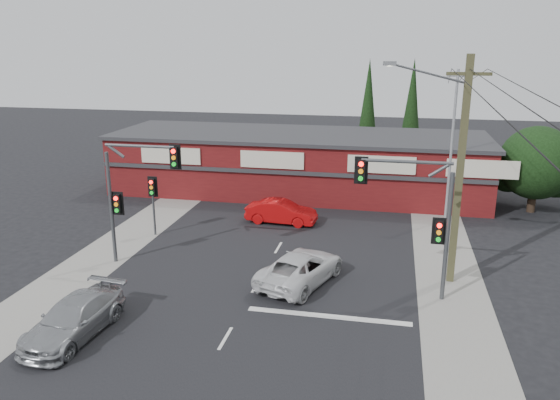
% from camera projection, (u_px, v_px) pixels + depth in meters
% --- Properties ---
extents(ground, '(120.00, 120.00, 0.00)m').
position_uv_depth(ground, '(252.00, 292.00, 23.67)').
color(ground, black).
rests_on(ground, ground).
extents(road_strip, '(14.00, 70.00, 0.01)m').
position_uv_depth(road_strip, '(277.00, 251.00, 28.37)').
color(road_strip, black).
rests_on(road_strip, ground).
extents(verge_left, '(3.00, 70.00, 0.02)m').
position_uv_depth(verge_left, '(126.00, 239.00, 30.03)').
color(verge_left, gray).
rests_on(verge_left, ground).
extents(verge_right, '(3.00, 70.00, 0.02)m').
position_uv_depth(verge_right, '(446.00, 264.00, 26.70)').
color(verge_right, gray).
rests_on(verge_right, ground).
extents(stop_line, '(6.50, 0.35, 0.01)m').
position_uv_depth(stop_line, '(328.00, 316.00, 21.57)').
color(stop_line, silver).
rests_on(stop_line, ground).
extents(white_suv, '(3.87, 5.57, 1.41)m').
position_uv_depth(white_suv, '(301.00, 268.00, 24.45)').
color(white_suv, silver).
rests_on(white_suv, ground).
extents(silver_suv, '(2.31, 4.90, 1.38)m').
position_uv_depth(silver_suv, '(74.00, 319.00, 19.99)').
color(silver_suv, '#9EA1A3').
rests_on(silver_suv, ground).
extents(red_sedan, '(4.31, 1.77, 1.39)m').
position_uv_depth(red_sedan, '(281.00, 212.00, 32.58)').
color(red_sedan, '#B90B0C').
rests_on(red_sedan, ground).
extents(lane_dashes, '(0.12, 62.54, 0.01)m').
position_uv_depth(lane_dashes, '(301.00, 209.00, 35.39)').
color(lane_dashes, silver).
rests_on(lane_dashes, ground).
extents(shop_building, '(27.30, 8.40, 4.22)m').
position_uv_depth(shop_building, '(298.00, 162.00, 39.24)').
color(shop_building, '#521012').
rests_on(shop_building, ground).
extents(tree_cluster, '(5.90, 5.10, 5.50)m').
position_uv_depth(tree_cluster, '(538.00, 166.00, 34.50)').
color(tree_cluster, '#2D2116').
rests_on(tree_cluster, ground).
extents(conifer_near, '(1.80, 1.80, 9.25)m').
position_uv_depth(conifer_near, '(368.00, 106.00, 44.02)').
color(conifer_near, '#2D2116').
rests_on(conifer_near, ground).
extents(conifer_far, '(1.80, 1.80, 9.25)m').
position_uv_depth(conifer_far, '(412.00, 104.00, 45.22)').
color(conifer_far, '#2D2116').
rests_on(conifer_far, ground).
extents(traffic_mast_left, '(3.77, 0.27, 5.97)m').
position_uv_depth(traffic_mast_left, '(130.00, 186.00, 25.72)').
color(traffic_mast_left, '#47494C').
rests_on(traffic_mast_left, ground).
extents(traffic_mast_right, '(3.96, 0.27, 5.97)m').
position_uv_depth(traffic_mast_right, '(421.00, 208.00, 22.17)').
color(traffic_mast_right, '#47494C').
rests_on(traffic_mast_right, ground).
extents(pedestal_signal, '(0.55, 0.27, 3.38)m').
position_uv_depth(pedestal_signal, '(153.00, 194.00, 30.06)').
color(pedestal_signal, '#47494C').
rests_on(pedestal_signal, ground).
extents(utility_pole, '(4.38, 0.59, 10.00)m').
position_uv_depth(utility_pole, '(457.00, 165.00, 23.34)').
color(utility_pole, '#4D4A2B').
rests_on(utility_pole, ground).
extents(steel_pole, '(1.20, 0.16, 9.00)m').
position_uv_depth(steel_pole, '(452.00, 144.00, 31.88)').
color(steel_pole, gray).
rests_on(steel_pole, ground).
extents(power_lines, '(2.01, 29.00, 1.22)m').
position_uv_depth(power_lines, '(489.00, 88.00, 17.17)').
color(power_lines, black).
rests_on(power_lines, ground).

